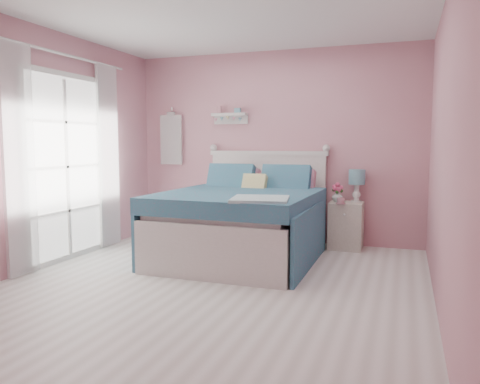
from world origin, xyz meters
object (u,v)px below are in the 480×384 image
Objects in this scene: bed at (243,222)px; teacup at (341,201)px; nightstand at (346,225)px; vase at (337,196)px; table_lamp at (357,179)px.

bed is 22.54× the size of teacup.
vase is (-0.12, 0.03, 0.37)m from nightstand.
bed reaches higher than vase.
vase reaches higher than nightstand.
teacup is at bearing -106.12° from nightstand.
table_lamp is 0.40m from teacup.
bed is 1.61m from table_lamp.
nightstand is at bearing 73.88° from teacup.
nightstand is at bearing -142.39° from table_lamp.
bed is 15.12× the size of vase.
nightstand is at bearing 39.04° from bed.
table_lamp is at bearing 58.11° from teacup.
teacup is (0.07, -0.20, -0.03)m from vase.
table_lamp reaches higher than vase.
nightstand is (1.10, 0.85, -0.11)m from bed.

